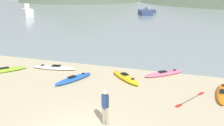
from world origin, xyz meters
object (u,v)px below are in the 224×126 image
kayak_on_sand_4 (2,71)px  kayak_on_sand_2 (54,68)px  kayak_on_sand_5 (74,79)px  moored_boat_4 (27,12)px  kayak_on_sand_0 (223,93)px  moored_boat_3 (149,11)px  moored_boat_2 (145,12)px  person_near_foreground (105,105)px  loose_paddle (191,99)px  kayak_on_sand_1 (126,77)px  kayak_on_sand_3 (164,73)px

kayak_on_sand_4 → kayak_on_sand_2: bearing=30.0°
kayak_on_sand_5 → moored_boat_4: moored_boat_4 is taller
kayak_on_sand_0 → moored_boat_3: (-12.39, 42.70, 0.33)m
kayak_on_sand_0 → moored_boat_2: moored_boat_2 is taller
kayak_on_sand_4 → person_near_foreground: (9.51, -4.51, 0.83)m
moored_boat_2 → loose_paddle: (10.65, -39.70, -0.49)m
kayak_on_sand_0 → moored_boat_4: bearing=139.4°
kayak_on_sand_0 → person_near_foreground: (-5.28, -5.17, 0.83)m
moored_boat_4 → loose_paddle: moored_boat_4 is taller
kayak_on_sand_1 → person_near_foreground: size_ratio=1.54×
person_near_foreground → kayak_on_sand_1: bearing=96.5°
kayak_on_sand_1 → moored_boat_3: size_ratio=0.78×
kayak_on_sand_1 → moored_boat_2: size_ratio=0.50×
kayak_on_sand_5 → moored_boat_2: bearing=94.8°
kayak_on_sand_4 → loose_paddle: bearing=-2.1°
kayak_on_sand_5 → moored_boat_3: size_ratio=0.89×
moored_boat_2 → kayak_on_sand_5: bearing=-85.2°
person_near_foreground → moored_boat_2: person_near_foreground is taller
person_near_foreground → kayak_on_sand_0: bearing=44.4°
kayak_on_sand_2 → kayak_on_sand_4: bearing=-150.0°
moored_boat_2 → moored_boat_4: bearing=-156.4°
kayak_on_sand_4 → person_near_foreground: size_ratio=1.75×
moored_boat_3 → moored_boat_4: size_ratio=0.87×
person_near_foreground → moored_boat_3: 48.40m
kayak_on_sand_3 → loose_paddle: bearing=-61.9°
kayak_on_sand_0 → kayak_on_sand_1: size_ratio=1.24×
kayak_on_sand_1 → person_near_foreground: person_near_foreground is taller
kayak_on_sand_0 → kayak_on_sand_1: bearing=173.5°
kayak_on_sand_3 → loose_paddle: 4.07m
kayak_on_sand_3 → moored_boat_4: (-30.32, 26.69, 0.76)m
kayak_on_sand_3 → moored_boat_2: 37.15m
kayak_on_sand_2 → moored_boat_4: bearing=128.7°
moored_boat_2 → moored_boat_4: (-21.59, -9.42, 0.38)m
person_near_foreground → moored_boat_4: 44.73m
kayak_on_sand_1 → loose_paddle: size_ratio=1.05×
kayak_on_sand_2 → moored_boat_2: 37.38m
kayak_on_sand_3 → moored_boat_2: size_ratio=0.51×
kayak_on_sand_0 → loose_paddle: (-1.74, -1.14, -0.13)m
kayak_on_sand_5 → person_near_foreground: 6.08m
kayak_on_sand_0 → kayak_on_sand_3: 4.40m
kayak_on_sand_4 → kayak_on_sand_5: (5.65, 0.11, 0.00)m
kayak_on_sand_1 → moored_boat_2: (-6.45, 37.88, 0.33)m
moored_boat_3 → loose_paddle: (10.64, -43.84, -0.46)m
person_near_foreground → kayak_on_sand_5: bearing=129.9°
moored_boat_3 → kayak_on_sand_0: bearing=-73.8°
kayak_on_sand_1 → moored_boat_4: size_ratio=0.68×
kayak_on_sand_4 → moored_boat_2: moored_boat_2 is taller
moored_boat_2 → kayak_on_sand_3: bearing=-76.4°
kayak_on_sand_3 → moored_boat_4: bearing=138.6°
kayak_on_sand_2 → moored_boat_4: 35.82m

